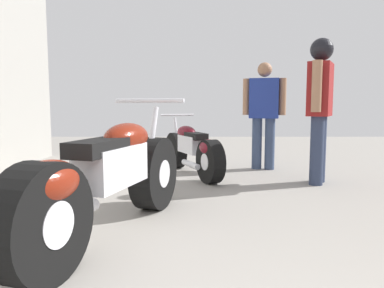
{
  "coord_description": "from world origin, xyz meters",
  "views": [
    {
      "loc": [
        -0.23,
        -0.15,
        0.98
      ],
      "look_at": [
        -0.23,
        3.55,
        0.58
      ],
      "focal_mm": 34.37,
      "sensor_mm": 36.0,
      "label": 1
    }
  ],
  "objects_px": {
    "mechanic_in_blue": "(264,109)",
    "motorcycle_black_naked": "(193,150)",
    "mechanic_with_helmet": "(320,98)",
    "motorcycle_maroon_cruiser": "(109,180)"
  },
  "relations": [
    {
      "from": "mechanic_in_blue",
      "to": "mechanic_with_helmet",
      "type": "height_order",
      "value": "mechanic_with_helmet"
    },
    {
      "from": "mechanic_in_blue",
      "to": "mechanic_with_helmet",
      "type": "relative_size",
      "value": 0.9
    },
    {
      "from": "mechanic_with_helmet",
      "to": "motorcycle_black_naked",
      "type": "bearing_deg",
      "value": 161.28
    },
    {
      "from": "mechanic_in_blue",
      "to": "motorcycle_black_naked",
      "type": "bearing_deg",
      "value": -155.1
    },
    {
      "from": "motorcycle_black_naked",
      "to": "mechanic_with_helmet",
      "type": "distance_m",
      "value": 1.8
    },
    {
      "from": "motorcycle_maroon_cruiser",
      "to": "mechanic_with_helmet",
      "type": "relative_size",
      "value": 1.22
    },
    {
      "from": "mechanic_in_blue",
      "to": "mechanic_with_helmet",
      "type": "xyz_separation_m",
      "value": [
        0.48,
        -1.03,
        0.16
      ]
    },
    {
      "from": "motorcycle_maroon_cruiser",
      "to": "motorcycle_black_naked",
      "type": "relative_size",
      "value": 1.27
    },
    {
      "from": "motorcycle_maroon_cruiser",
      "to": "mechanic_in_blue",
      "type": "bearing_deg",
      "value": 60.07
    },
    {
      "from": "motorcycle_maroon_cruiser",
      "to": "motorcycle_black_naked",
      "type": "xyz_separation_m",
      "value": [
        0.61,
        2.43,
        -0.08
      ]
    }
  ]
}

